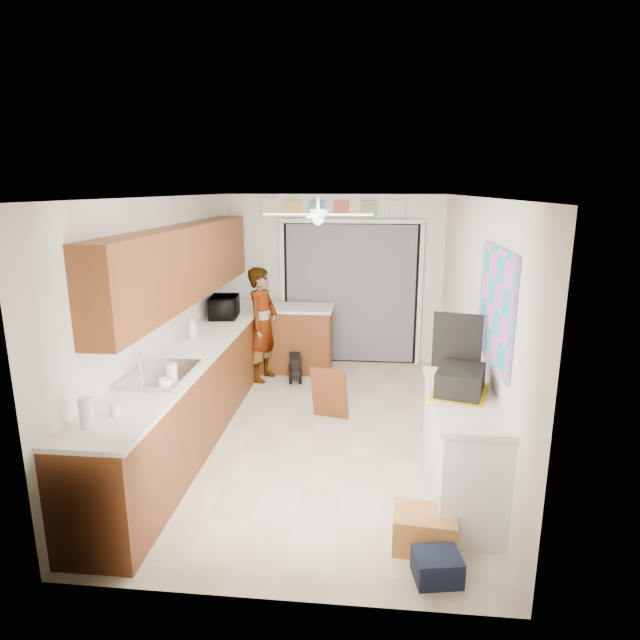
{
  "coord_description": "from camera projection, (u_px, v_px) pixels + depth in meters",
  "views": [
    {
      "loc": [
        0.58,
        -5.37,
        2.59
      ],
      "look_at": [
        0.0,
        0.4,
        1.15
      ],
      "focal_mm": 30.0,
      "sensor_mm": 36.0,
      "label": 1
    }
  ],
  "objects": [
    {
      "name": "floor",
      "position": [
        316.0,
        430.0,
        5.86
      ],
      "size": [
        5.0,
        5.0,
        0.0
      ],
      "primitive_type": "plane",
      "color": "beige",
      "rests_on": "ground"
    },
    {
      "name": "ceiling",
      "position": [
        316.0,
        197.0,
        5.26
      ],
      "size": [
        5.0,
        5.0,
        0.0
      ],
      "primitive_type": "plane",
      "rotation": [
        3.14,
        0.0,
        0.0
      ],
      "color": "white",
      "rests_on": "ground"
    },
    {
      "name": "wall_back",
      "position": [
        334.0,
        280.0,
        7.98
      ],
      "size": [
        3.2,
        0.0,
        3.2
      ],
      "primitive_type": "plane",
      "rotation": [
        1.57,
        0.0,
        0.0
      ],
      "color": "white",
      "rests_on": "ground"
    },
    {
      "name": "wall_front",
      "position": [
        271.0,
        421.0,
        3.15
      ],
      "size": [
        3.2,
        0.0,
        3.2
      ],
      "primitive_type": "plane",
      "rotation": [
        -1.57,
        0.0,
        0.0
      ],
      "color": "white",
      "rests_on": "ground"
    },
    {
      "name": "wall_left",
      "position": [
        168.0,
        316.0,
        5.72
      ],
      "size": [
        0.0,
        5.0,
        5.0
      ],
      "primitive_type": "plane",
      "rotation": [
        1.57,
        0.0,
        1.57
      ],
      "color": "white",
      "rests_on": "ground"
    },
    {
      "name": "wall_right",
      "position": [
        473.0,
        324.0,
        5.41
      ],
      "size": [
        0.0,
        5.0,
        5.0
      ],
      "primitive_type": "plane",
      "rotation": [
        1.57,
        0.0,
        -1.57
      ],
      "color": "white",
      "rests_on": "ground"
    },
    {
      "name": "left_base_cabinets",
      "position": [
        199.0,
        387.0,
        5.88
      ],
      "size": [
        0.6,
        4.8,
        0.9
      ],
      "primitive_type": "cube",
      "color": "brown",
      "rests_on": "floor"
    },
    {
      "name": "left_countertop",
      "position": [
        198.0,
        347.0,
        5.77
      ],
      "size": [
        0.62,
        4.8,
        0.04
      ],
      "primitive_type": "cube",
      "color": "white",
      "rests_on": "left_base_cabinets"
    },
    {
      "name": "upper_cabinets",
      "position": [
        186.0,
        263.0,
        5.76
      ],
      "size": [
        0.32,
        4.0,
        0.8
      ],
      "primitive_type": "cube",
      "color": "brown",
      "rests_on": "wall_left"
    },
    {
      "name": "sink_basin",
      "position": [
        162.0,
        375.0,
        4.79
      ],
      "size": [
        0.5,
        0.76,
        0.06
      ],
      "primitive_type": "cube",
      "color": "silver",
      "rests_on": "left_countertop"
    },
    {
      "name": "faucet",
      "position": [
        140.0,
        364.0,
        4.79
      ],
      "size": [
        0.03,
        0.03,
        0.22
      ],
      "primitive_type": "cylinder",
      "color": "silver",
      "rests_on": "left_countertop"
    },
    {
      "name": "peninsula_base",
      "position": [
        297.0,
        340.0,
        7.74
      ],
      "size": [
        1.0,
        0.6,
        0.9
      ],
      "primitive_type": "cube",
      "color": "brown",
      "rests_on": "floor"
    },
    {
      "name": "peninsula_top",
      "position": [
        296.0,
        308.0,
        7.62
      ],
      "size": [
        1.04,
        0.64,
        0.04
      ],
      "primitive_type": "cube",
      "color": "white",
      "rests_on": "peninsula_base"
    },
    {
      "name": "back_opening_recess",
      "position": [
        351.0,
        294.0,
        7.97
      ],
      "size": [
        2.0,
        0.06,
        2.1
      ],
      "primitive_type": "cube",
      "color": "black",
      "rests_on": "wall_back"
    },
    {
      "name": "curtain_panel",
      "position": [
        350.0,
        294.0,
        7.93
      ],
      "size": [
        1.9,
        0.03,
        2.05
      ],
      "primitive_type": "cube",
      "color": "slate",
      "rests_on": "wall_back"
    },
    {
      "name": "door_trim_left",
      "position": [
        283.0,
        293.0,
        8.04
      ],
      "size": [
        0.06,
        0.04,
        2.1
      ],
      "primitive_type": "cube",
      "color": "white",
      "rests_on": "wall_back"
    },
    {
      "name": "door_trim_right",
      "position": [
        420.0,
        295.0,
        7.84
      ],
      "size": [
        0.06,
        0.04,
        2.1
      ],
      "primitive_type": "cube",
      "color": "white",
      "rests_on": "wall_back"
    },
    {
      "name": "door_trim_head",
      "position": [
        351.0,
        221.0,
        7.69
      ],
      "size": [
        2.1,
        0.04,
        0.06
      ],
      "primitive_type": "cube",
      "color": "white",
      "rests_on": "wall_back"
    },
    {
      "name": "header_frame_0",
      "position": [
        293.0,
        208.0,
        7.76
      ],
      "size": [
        0.22,
        0.02,
        0.22
      ],
      "primitive_type": "cube",
      "color": "#F3C451",
      "rests_on": "wall_back"
    },
    {
      "name": "header_frame_1",
      "position": [
        317.0,
        208.0,
        7.72
      ],
      "size": [
        0.22,
        0.02,
        0.22
      ],
      "primitive_type": "cube",
      "color": "#489AC0",
      "rests_on": "wall_back"
    },
    {
      "name": "header_frame_2",
      "position": [
        341.0,
        208.0,
        7.69
      ],
      "size": [
        0.22,
        0.02,
        0.22
      ],
      "primitive_type": "cube",
      "color": "#C35849",
      "rests_on": "wall_back"
    },
    {
      "name": "header_frame_3",
      "position": [
        369.0,
        208.0,
        7.65
      ],
      "size": [
        0.22,
        0.02,
        0.22
      ],
      "primitive_type": "cube",
      "color": "#6DBE6E",
      "rests_on": "wall_back"
    },
    {
      "name": "header_frame_4",
      "position": [
        397.0,
        209.0,
        7.61
      ],
      "size": [
        0.22,
        0.02,
        0.22
      ],
      "primitive_type": "cube",
      "color": "silver",
      "rests_on": "wall_back"
    },
    {
      "name": "route66_sign",
      "position": [
        269.0,
        208.0,
        7.79
      ],
      "size": [
        0.22,
        0.02,
        0.26
      ],
      "primitive_type": "cube",
      "color": "silver",
      "rests_on": "wall_back"
    },
    {
      "name": "right_counter_base",
      "position": [
        461.0,
        451.0,
        4.47
      ],
      "size": [
        0.5,
        1.4,
        0.9
      ],
      "primitive_type": "cube",
      "color": "white",
      "rests_on": "floor"
    },
    {
      "name": "right_counter_top",
      "position": [
        464.0,
        398.0,
        4.35
      ],
      "size": [
        0.54,
        1.44,
        0.04
      ],
      "primitive_type": "cube",
      "color": "white",
      "rests_on": "right_counter_base"
    },
    {
      "name": "abstract_painting",
      "position": [
        496.0,
        306.0,
        4.35
      ],
      "size": [
        0.03,
        1.15,
        0.95
      ],
      "primitive_type": "cube",
      "color": "#EF58CF",
      "rests_on": "wall_right"
    },
    {
      "name": "ceiling_fan",
      "position": [
        318.0,
        215.0,
        5.5
      ],
      "size": [
        1.14,
        1.14,
        0.24
      ],
      "primitive_type": "cube",
      "color": "white",
      "rests_on": "ceiling"
    },
    {
      "name": "microwave",
      "position": [
        224.0,
        307.0,
        6.95
      ],
      "size": [
        0.4,
        0.54,
        0.28
      ],
      "primitive_type": "imported",
      "rotation": [
        0.0,
        0.0,
        1.7
      ],
      "color": "black",
      "rests_on": "left_countertop"
    },
    {
      "name": "soap_bottle",
      "position": [
        192.0,
        327.0,
        5.99
      ],
      "size": [
        0.12,
        0.12,
        0.26
      ],
      "primitive_type": "imported",
      "rotation": [
        0.0,
        0.0,
        -0.3
      ],
      "color": "silver",
      "rests_on": "left_countertop"
    },
    {
      "name": "cup",
      "position": [
        165.0,
        384.0,
        4.5
      ],
      "size": [
        0.12,
        0.12,
        0.09
      ],
      "primitive_type": "imported",
      "rotation": [
        0.0,
        0.0,
        -0.14
      ],
      "color": "white",
      "rests_on": "left_countertop"
    },
    {
      "name": "jar_a",
      "position": [
        172.0,
        371.0,
        4.73
      ],
      "size": [
        0.1,
        0.1,
        0.14
      ],
      "primitive_type": "cylinder",
      "rotation": [
        0.0,
        0.0,
        0.03
      ],
      "color": "silver",
      "rests_on": "left_countertop"
    },
    {
      "name": "jar_b",
      "position": [
        115.0,
        409.0,
        3.95
      ],
      "size": [
        0.09,
        0.09,
        0.11
      ],
      "primitive_type": "cylinder",
      "rotation": [
        0.0,
        0.0,
        -0.33
      ],
      "color": "silver",
      "rests_on": "left_countertop"
    },
    {
      "name": "paper_towel_roll",
      "position": [
        87.0,
        412.0,
        3.76
      ],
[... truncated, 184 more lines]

